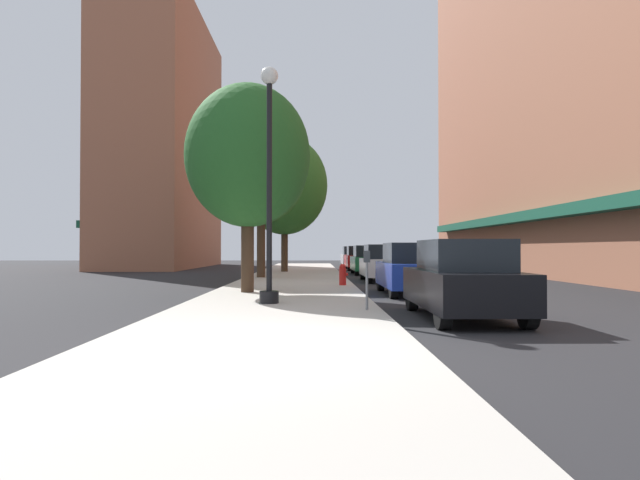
{
  "coord_description": "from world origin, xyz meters",
  "views": [
    {
      "loc": [
        0.87,
        -7.8,
        1.47
      ],
      "look_at": [
        1.17,
        18.91,
        1.89
      ],
      "focal_mm": 31.56,
      "sensor_mm": 36.0,
      "label": 1
    }
  ],
  "objects_px": {
    "tree_near": "(285,186)",
    "car_white": "(383,263)",
    "car_blue": "(411,269)",
    "lamppost": "(269,179)",
    "car_black": "(463,280)",
    "car_red": "(359,258)",
    "car_silver": "(353,257)",
    "car_green": "(368,260)",
    "tree_mid": "(261,172)",
    "parking_meter_near": "(367,272)",
    "fire_hydrant": "(343,274)",
    "tree_far": "(248,156)"
  },
  "relations": [
    {
      "from": "tree_near",
      "to": "parking_meter_near",
      "type": "bearing_deg",
      "value": -82.08
    },
    {
      "from": "tree_near",
      "to": "tree_mid",
      "type": "xyz_separation_m",
      "value": [
        -0.76,
        -6.71,
        -0.13
      ]
    },
    {
      "from": "car_blue",
      "to": "car_green",
      "type": "distance_m",
      "value": 14.18
    },
    {
      "from": "parking_meter_near",
      "to": "tree_far",
      "type": "relative_size",
      "value": 0.2
    },
    {
      "from": "tree_far",
      "to": "car_red",
      "type": "distance_m",
      "value": 22.16
    },
    {
      "from": "car_silver",
      "to": "car_green",
      "type": "bearing_deg",
      "value": -90.78
    },
    {
      "from": "car_green",
      "to": "car_silver",
      "type": "distance_m",
      "value": 12.21
    },
    {
      "from": "parking_meter_near",
      "to": "tree_near",
      "type": "distance_m",
      "value": 21.55
    },
    {
      "from": "tree_near",
      "to": "car_white",
      "type": "relative_size",
      "value": 1.87
    },
    {
      "from": "car_blue",
      "to": "car_white",
      "type": "bearing_deg",
      "value": 89.09
    },
    {
      "from": "tree_near",
      "to": "car_blue",
      "type": "bearing_deg",
      "value": -72.35
    },
    {
      "from": "parking_meter_near",
      "to": "car_green",
      "type": "distance_m",
      "value": 19.92
    },
    {
      "from": "car_white",
      "to": "car_red",
      "type": "height_order",
      "value": "same"
    },
    {
      "from": "car_green",
      "to": "car_silver",
      "type": "height_order",
      "value": "same"
    },
    {
      "from": "car_blue",
      "to": "lamppost",
      "type": "bearing_deg",
      "value": -136.97
    },
    {
      "from": "car_blue",
      "to": "car_red",
      "type": "xyz_separation_m",
      "value": [
        0.0,
        20.74,
        0.0
      ]
    },
    {
      "from": "lamppost",
      "to": "car_black",
      "type": "height_order",
      "value": "lamppost"
    },
    {
      "from": "fire_hydrant",
      "to": "car_blue",
      "type": "height_order",
      "value": "car_blue"
    },
    {
      "from": "tree_far",
      "to": "car_red",
      "type": "relative_size",
      "value": 1.52
    },
    {
      "from": "fire_hydrant",
      "to": "car_black",
      "type": "height_order",
      "value": "car_black"
    },
    {
      "from": "car_red",
      "to": "car_silver",
      "type": "bearing_deg",
      "value": 91.87
    },
    {
      "from": "tree_far",
      "to": "car_red",
      "type": "xyz_separation_m",
      "value": [
        5.19,
        21.25,
        -3.57
      ]
    },
    {
      "from": "car_white",
      "to": "car_green",
      "type": "distance_m",
      "value": 6.98
    },
    {
      "from": "lamppost",
      "to": "car_blue",
      "type": "height_order",
      "value": "lamppost"
    },
    {
      "from": "fire_hydrant",
      "to": "tree_far",
      "type": "xyz_separation_m",
      "value": [
        -3.15,
        -3.34,
        3.85
      ]
    },
    {
      "from": "parking_meter_near",
      "to": "car_silver",
      "type": "xyz_separation_m",
      "value": [
        1.95,
        32.03,
        -0.14
      ]
    },
    {
      "from": "lamppost",
      "to": "tree_near",
      "type": "xyz_separation_m",
      "value": [
        -0.63,
        19.36,
        2.03
      ]
    },
    {
      "from": "lamppost",
      "to": "tree_mid",
      "type": "distance_m",
      "value": 12.87
    },
    {
      "from": "car_white",
      "to": "car_green",
      "type": "relative_size",
      "value": 1.0
    },
    {
      "from": "fire_hydrant",
      "to": "car_red",
      "type": "distance_m",
      "value": 18.03
    },
    {
      "from": "tree_far",
      "to": "car_silver",
      "type": "xyz_separation_m",
      "value": [
        5.19,
        26.9,
        -3.57
      ]
    },
    {
      "from": "lamppost",
      "to": "fire_hydrant",
      "type": "xyz_separation_m",
      "value": [
        2.19,
        6.91,
        -2.68
      ]
    },
    {
      "from": "tree_mid",
      "to": "car_green",
      "type": "xyz_separation_m",
      "value": [
        5.62,
        5.61,
        -4.29
      ]
    },
    {
      "from": "car_blue",
      "to": "tree_near",
      "type": "bearing_deg",
      "value": 106.74
    },
    {
      "from": "lamppost",
      "to": "parking_meter_near",
      "type": "height_order",
      "value": "lamppost"
    },
    {
      "from": "car_black",
      "to": "tree_mid",
      "type": "bearing_deg",
      "value": 110.13
    },
    {
      "from": "lamppost",
      "to": "car_white",
      "type": "xyz_separation_m",
      "value": [
        4.24,
        11.29,
        -2.39
      ]
    },
    {
      "from": "lamppost",
      "to": "car_green",
      "type": "relative_size",
      "value": 1.37
    },
    {
      "from": "fire_hydrant",
      "to": "tree_far",
      "type": "relative_size",
      "value": 0.12
    },
    {
      "from": "tree_near",
      "to": "tree_far",
      "type": "relative_size",
      "value": 1.24
    },
    {
      "from": "tree_far",
      "to": "car_silver",
      "type": "height_order",
      "value": "tree_far"
    },
    {
      "from": "tree_far",
      "to": "car_white",
      "type": "bearing_deg",
      "value": 56.05
    },
    {
      "from": "fire_hydrant",
      "to": "car_green",
      "type": "relative_size",
      "value": 0.18
    },
    {
      "from": "parking_meter_near",
      "to": "car_green",
      "type": "height_order",
      "value": "car_green"
    },
    {
      "from": "tree_near",
      "to": "car_silver",
      "type": "relative_size",
      "value": 1.87
    },
    {
      "from": "tree_mid",
      "to": "car_black",
      "type": "distance_m",
      "value": 16.47
    },
    {
      "from": "car_blue",
      "to": "car_white",
      "type": "relative_size",
      "value": 1.0
    },
    {
      "from": "tree_mid",
      "to": "car_silver",
      "type": "xyz_separation_m",
      "value": [
        5.62,
        17.83,
        -4.29
      ]
    },
    {
      "from": "tree_mid",
      "to": "car_blue",
      "type": "bearing_deg",
      "value": -56.72
    },
    {
      "from": "tree_mid",
      "to": "car_white",
      "type": "xyz_separation_m",
      "value": [
        5.62,
        -1.36,
        -4.29
      ]
    }
  ]
}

